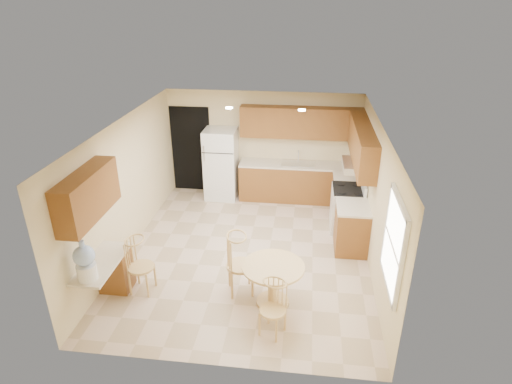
# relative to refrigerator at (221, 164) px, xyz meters

# --- Properties ---
(floor) EXTENTS (5.50, 5.50, 0.00)m
(floor) POSITION_rel_refrigerator_xyz_m (0.95, -2.40, -0.84)
(floor) COLOR #CDB094
(floor) RESTS_ON ground
(ceiling) EXTENTS (4.50, 5.50, 0.02)m
(ceiling) POSITION_rel_refrigerator_xyz_m (0.95, -2.40, 1.66)
(ceiling) COLOR white
(ceiling) RESTS_ON wall_back
(wall_back) EXTENTS (4.50, 0.02, 2.50)m
(wall_back) POSITION_rel_refrigerator_xyz_m (0.95, 0.35, 0.41)
(wall_back) COLOR beige
(wall_back) RESTS_ON floor
(wall_front) EXTENTS (4.50, 0.02, 2.50)m
(wall_front) POSITION_rel_refrigerator_xyz_m (0.95, -5.15, 0.41)
(wall_front) COLOR beige
(wall_front) RESTS_ON floor
(wall_left) EXTENTS (0.02, 5.50, 2.50)m
(wall_left) POSITION_rel_refrigerator_xyz_m (-1.30, -2.40, 0.41)
(wall_left) COLOR beige
(wall_left) RESTS_ON floor
(wall_right) EXTENTS (0.02, 5.50, 2.50)m
(wall_right) POSITION_rel_refrigerator_xyz_m (3.20, -2.40, 0.41)
(wall_right) COLOR beige
(wall_right) RESTS_ON floor
(doorway) EXTENTS (0.90, 0.02, 2.10)m
(doorway) POSITION_rel_refrigerator_xyz_m (-0.80, 0.34, 0.21)
(doorway) COLOR black
(doorway) RESTS_ON floor
(base_cab_back) EXTENTS (2.75, 0.60, 0.87)m
(base_cab_back) POSITION_rel_refrigerator_xyz_m (1.83, 0.05, -0.40)
(base_cab_back) COLOR brown
(base_cab_back) RESTS_ON floor
(counter_back) EXTENTS (2.75, 0.63, 0.04)m
(counter_back) POSITION_rel_refrigerator_xyz_m (1.83, 0.05, 0.05)
(counter_back) COLOR beige
(counter_back) RESTS_ON base_cab_back
(base_cab_right_a) EXTENTS (0.60, 0.59, 0.87)m
(base_cab_right_a) POSITION_rel_refrigerator_xyz_m (2.90, -0.54, -0.40)
(base_cab_right_a) COLOR brown
(base_cab_right_a) RESTS_ON floor
(counter_right_a) EXTENTS (0.63, 0.59, 0.04)m
(counter_right_a) POSITION_rel_refrigerator_xyz_m (2.90, -0.54, 0.05)
(counter_right_a) COLOR beige
(counter_right_a) RESTS_ON base_cab_right_a
(base_cab_right_b) EXTENTS (0.60, 0.80, 0.87)m
(base_cab_right_b) POSITION_rel_refrigerator_xyz_m (2.90, -2.00, -0.40)
(base_cab_right_b) COLOR brown
(base_cab_right_b) RESTS_ON floor
(counter_right_b) EXTENTS (0.63, 0.80, 0.04)m
(counter_right_b) POSITION_rel_refrigerator_xyz_m (2.90, -2.00, 0.05)
(counter_right_b) COLOR beige
(counter_right_b) RESTS_ON base_cab_right_b
(upper_cab_back) EXTENTS (2.75, 0.33, 0.70)m
(upper_cab_back) POSITION_rel_refrigerator_xyz_m (1.83, 0.19, 1.01)
(upper_cab_back) COLOR brown
(upper_cab_back) RESTS_ON wall_back
(upper_cab_right) EXTENTS (0.33, 2.42, 0.70)m
(upper_cab_right) POSITION_rel_refrigerator_xyz_m (3.04, -1.19, 1.01)
(upper_cab_right) COLOR brown
(upper_cab_right) RESTS_ON wall_right
(upper_cab_left) EXTENTS (0.33, 1.40, 0.70)m
(upper_cab_left) POSITION_rel_refrigerator_xyz_m (-1.13, -4.00, 1.01)
(upper_cab_left) COLOR brown
(upper_cab_left) RESTS_ON wall_left
(sink) EXTENTS (0.78, 0.44, 0.01)m
(sink) POSITION_rel_refrigerator_xyz_m (1.80, 0.05, 0.07)
(sink) COLOR silver
(sink) RESTS_ON counter_back
(range_hood) EXTENTS (0.50, 0.76, 0.14)m
(range_hood) POSITION_rel_refrigerator_xyz_m (2.95, -1.22, 0.58)
(range_hood) COLOR silver
(range_hood) RESTS_ON upper_cab_right
(desk_pedestal) EXTENTS (0.48, 0.42, 0.72)m
(desk_pedestal) POSITION_rel_refrigerator_xyz_m (-1.05, -3.72, -0.48)
(desk_pedestal) COLOR brown
(desk_pedestal) RESTS_ON floor
(desk_top) EXTENTS (0.50, 1.20, 0.04)m
(desk_top) POSITION_rel_refrigerator_xyz_m (-1.05, -4.10, -0.09)
(desk_top) COLOR beige
(desk_top) RESTS_ON desk_pedestal
(window) EXTENTS (0.06, 1.12, 1.30)m
(window) POSITION_rel_refrigerator_xyz_m (3.18, -4.25, 0.66)
(window) COLOR white
(window) RESTS_ON wall_right
(can_light_a) EXTENTS (0.14, 0.14, 0.02)m
(can_light_a) POSITION_rel_refrigerator_xyz_m (0.45, -1.20, 1.65)
(can_light_a) COLOR white
(can_light_a) RESTS_ON ceiling
(can_light_b) EXTENTS (0.14, 0.14, 0.02)m
(can_light_b) POSITION_rel_refrigerator_xyz_m (1.85, -1.20, 1.65)
(can_light_b) COLOR white
(can_light_b) RESTS_ON ceiling
(refrigerator) EXTENTS (0.74, 0.72, 1.68)m
(refrigerator) POSITION_rel_refrigerator_xyz_m (0.00, 0.00, 0.00)
(refrigerator) COLOR white
(refrigerator) RESTS_ON floor
(stove) EXTENTS (0.65, 0.76, 1.09)m
(stove) POSITION_rel_refrigerator_xyz_m (2.88, -1.22, -0.37)
(stove) COLOR white
(stove) RESTS_ON floor
(dining_table) EXTENTS (0.97, 0.97, 0.72)m
(dining_table) POSITION_rel_refrigerator_xyz_m (1.56, -3.80, -0.37)
(dining_table) COLOR tan
(dining_table) RESTS_ON floor
(chair_table_a) EXTENTS (0.47, 0.61, 1.06)m
(chair_table_a) POSITION_rel_refrigerator_xyz_m (1.01, -3.65, -0.19)
(chair_table_a) COLOR tan
(chair_table_a) RESTS_ON floor
(chair_table_b) EXTENTS (0.38, 0.42, 0.86)m
(chair_table_b) POSITION_rel_refrigerator_xyz_m (1.61, -4.54, -0.31)
(chair_table_b) COLOR tan
(chair_table_b) RESTS_ON floor
(chair_desk) EXTENTS (0.43, 0.55, 0.96)m
(chair_desk) POSITION_rel_refrigerator_xyz_m (-0.60, -3.83, -0.25)
(chair_desk) COLOR tan
(chair_desk) RESTS_ON floor
(water_crock) EXTENTS (0.30, 0.30, 0.63)m
(water_crock) POSITION_rel_refrigerator_xyz_m (-1.05, -4.52, 0.22)
(water_crock) COLOR white
(water_crock) RESTS_ON desk_top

